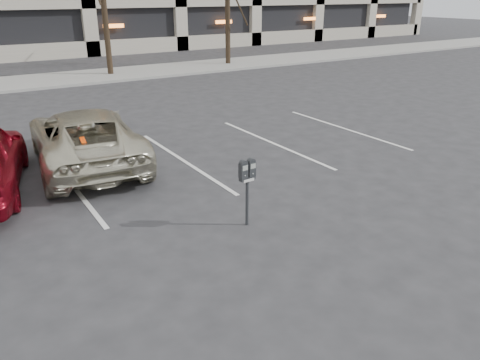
% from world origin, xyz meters
% --- Properties ---
extents(ground, '(140.00, 140.00, 0.00)m').
position_xyz_m(ground, '(0.00, 0.00, 0.00)').
color(ground, '#28282B').
rests_on(ground, ground).
extents(sidewalk, '(80.00, 4.00, 0.12)m').
position_xyz_m(sidewalk, '(0.00, 16.00, 0.06)').
color(sidewalk, gray).
rests_on(sidewalk, ground).
extents(stall_lines, '(16.90, 5.20, 0.00)m').
position_xyz_m(stall_lines, '(-1.40, 2.30, 0.01)').
color(stall_lines, silver).
rests_on(stall_lines, ground).
extents(parking_meter, '(0.32, 0.14, 1.25)m').
position_xyz_m(parking_meter, '(0.83, -1.51, 0.96)').
color(parking_meter, black).
rests_on(parking_meter, ground).
extents(suv_silver, '(2.87, 5.25, 1.40)m').
position_xyz_m(suv_silver, '(-0.71, 3.34, 0.70)').
color(suv_silver, beige).
rests_on(suv_silver, ground).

